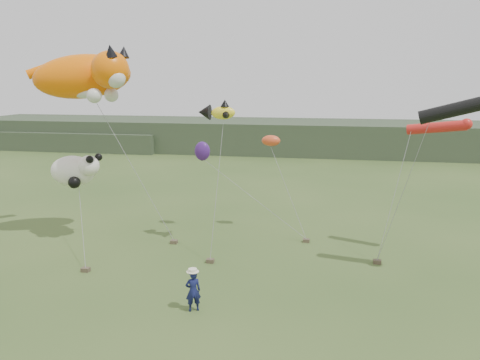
% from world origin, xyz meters
% --- Properties ---
extents(ground, '(120.00, 120.00, 0.00)m').
position_xyz_m(ground, '(0.00, 0.00, 0.00)').
color(ground, '#385123').
rests_on(ground, ground).
extents(headland, '(90.00, 13.00, 4.00)m').
position_xyz_m(headland, '(-3.11, 44.69, 1.92)').
color(headland, '#2D3D28').
rests_on(headland, ground).
extents(festival_attendant, '(0.75, 0.66, 1.74)m').
position_xyz_m(festival_attendant, '(-0.77, -0.63, 0.87)').
color(festival_attendant, '#131847').
rests_on(festival_attendant, ground).
extents(sandbag_anchors, '(14.66, 6.66, 0.20)m').
position_xyz_m(sandbag_anchors, '(-0.43, 5.68, 0.10)').
color(sandbag_anchors, brown).
rests_on(sandbag_anchors, ground).
extents(cat_kite, '(7.15, 4.58, 3.11)m').
position_xyz_m(cat_kite, '(-8.78, 6.89, 9.50)').
color(cat_kite, '#FF6C04').
rests_on(cat_kite, ground).
extents(fish_kite, '(2.15, 1.47, 1.13)m').
position_xyz_m(fish_kite, '(-1.62, 7.26, 7.57)').
color(fish_kite, yellow).
rests_on(fish_kite, ground).
extents(tube_kites, '(3.60, 4.84, 2.37)m').
position_xyz_m(tube_kites, '(10.29, 6.00, 7.62)').
color(tube_kites, black).
rests_on(tube_kites, ground).
extents(panda_kite, '(3.16, 2.05, 1.97)m').
position_xyz_m(panda_kite, '(-10.08, 7.04, 4.09)').
color(panda_kite, white).
rests_on(panda_kite, ground).
extents(misc_kites, '(5.24, 1.18, 1.61)m').
position_xyz_m(misc_kites, '(-1.50, 10.24, 5.26)').
color(misc_kites, '#E34E24').
rests_on(misc_kites, ground).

